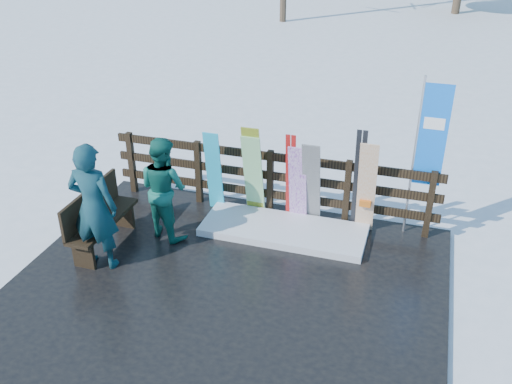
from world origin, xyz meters
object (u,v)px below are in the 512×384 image
(snowboard_2, at_px, (253,172))
(snowboard_3, at_px, (298,185))
(rental_flag, at_px, (428,142))
(bench, at_px, (98,216))
(person_back, at_px, (164,188))
(snowboard_5, at_px, (367,189))
(snowboard_4, at_px, (311,184))
(person_front, at_px, (93,207))
(snowboard_1, at_px, (253,176))
(snowboard_0, at_px, (214,172))

(snowboard_2, relative_size, snowboard_3, 1.17)
(rental_flag, bearing_deg, bench, -158.53)
(snowboard_3, bearing_deg, person_back, -153.64)
(person_back, bearing_deg, snowboard_3, -132.23)
(snowboard_5, height_order, person_back, person_back)
(snowboard_5, bearing_deg, snowboard_4, 180.00)
(snowboard_4, distance_m, person_front, 3.38)
(snowboard_3, distance_m, person_back, 2.14)
(snowboard_4, height_order, person_front, person_front)
(rental_flag, bearing_deg, snowboard_5, -161.44)
(snowboard_1, bearing_deg, snowboard_3, 0.00)
(snowboard_5, height_order, person_front, person_front)
(rental_flag, bearing_deg, person_front, -152.57)
(snowboard_5, distance_m, rental_flag, 1.16)
(snowboard_1, relative_size, snowboard_2, 0.92)
(rental_flag, relative_size, person_back, 1.55)
(bench, xyz_separation_m, snowboard_0, (1.30, 1.56, 0.22))
(snowboard_0, bearing_deg, snowboard_4, 0.00)
(snowboard_3, height_order, person_back, person_back)
(snowboard_1, height_order, rental_flag, rental_flag)
(bench, height_order, person_back, person_back)
(snowboard_1, xyz_separation_m, snowboard_2, (-0.01, -0.00, 0.07))
(rental_flag, height_order, person_front, rental_flag)
(bench, xyz_separation_m, snowboard_3, (2.75, 1.56, 0.20))
(snowboard_3, relative_size, person_back, 0.87)
(snowboard_1, height_order, snowboard_4, snowboard_1)
(snowboard_4, bearing_deg, snowboard_5, 0.00)
(snowboard_4, relative_size, snowboard_5, 0.94)
(rental_flag, bearing_deg, snowboard_4, -170.86)
(bench, height_order, person_front, person_front)
(bench, bearing_deg, person_back, 36.26)
(snowboard_0, height_order, snowboard_1, snowboard_1)
(snowboard_0, distance_m, snowboard_2, 0.70)
(snowboard_2, xyz_separation_m, snowboard_4, (0.98, 0.00, -0.08))
(snowboard_1, height_order, snowboard_5, snowboard_5)
(snowboard_0, distance_m, person_back, 1.06)
(snowboard_3, height_order, snowboard_4, snowboard_4)
(snowboard_2, bearing_deg, snowboard_0, 180.00)
(snowboard_4, bearing_deg, snowboard_0, 180.00)
(snowboard_5, bearing_deg, rental_flag, 18.56)
(bench, height_order, snowboard_2, snowboard_2)
(person_back, bearing_deg, rental_flag, -140.88)
(rental_flag, bearing_deg, snowboard_1, -174.19)
(snowboard_0, distance_m, snowboard_4, 1.67)
(snowboard_3, bearing_deg, snowboard_5, 0.00)
(snowboard_3, height_order, snowboard_5, snowboard_5)
(person_front, bearing_deg, snowboard_3, -144.58)
(bench, relative_size, snowboard_3, 1.03)
(person_front, xyz_separation_m, person_back, (0.57, 1.06, -0.13))
(snowboard_0, height_order, rental_flag, rental_flag)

